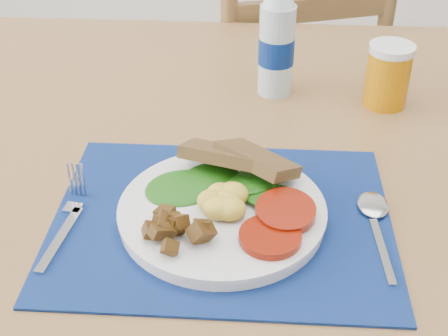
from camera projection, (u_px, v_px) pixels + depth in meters
The scene contains 8 objects.
table at pixel (321, 174), 1.03m from camera, with size 1.40×0.90×0.75m.
chair_far at pixel (289, 52), 1.60m from camera, with size 0.55×0.54×1.20m.
placemat at pixel (222, 219), 0.80m from camera, with size 0.43×0.34×0.00m, color black.
breakfast_plate at pixel (218, 208), 0.79m from camera, with size 0.26×0.26×0.06m.
fork at pixel (68, 219), 0.79m from camera, with size 0.03×0.17×0.00m.
spoon at pixel (376, 220), 0.79m from camera, with size 0.04×0.17×0.00m.
water_bottle at pixel (277, 43), 1.04m from camera, with size 0.06×0.06×0.21m.
juice_glass at pixel (388, 77), 1.03m from camera, with size 0.07×0.07×0.10m, color #B56C04.
Camera 1 is at (-0.11, -0.65, 1.26)m, focal length 50.00 mm.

